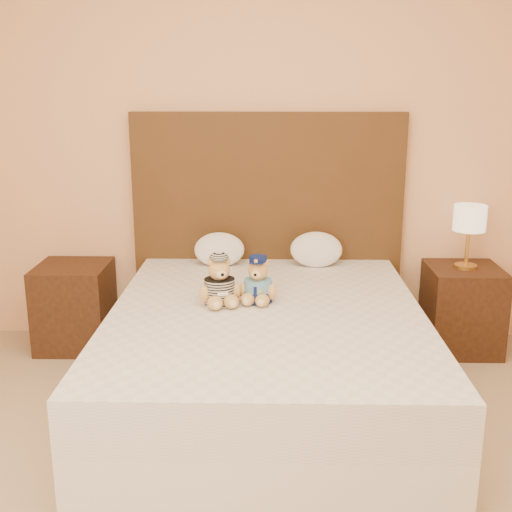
{
  "coord_description": "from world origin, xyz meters",
  "views": [
    {
      "loc": [
        0.01,
        -1.91,
        1.67
      ],
      "look_at": [
        -0.06,
        1.45,
        0.77
      ],
      "focal_mm": 45.0,
      "sensor_mm": 36.0,
      "label": 1
    }
  ],
  "objects": [
    {
      "name": "pillow_left",
      "position": [
        -0.31,
        2.03,
        0.66
      ],
      "size": [
        0.32,
        0.21,
        0.22
      ],
      "primitive_type": "ellipsoid",
      "color": "white",
      "rests_on": "bed"
    },
    {
      "name": "teddy_police",
      "position": [
        -0.05,
        1.32,
        0.67
      ],
      "size": [
        0.25,
        0.24,
        0.25
      ],
      "primitive_type": null,
      "rotation": [
        0.0,
        0.0,
        -0.2
      ],
      "color": "#BD8149",
      "rests_on": "bed"
    },
    {
      "name": "pillow_right",
      "position": [
        0.31,
        2.03,
        0.67
      ],
      "size": [
        0.33,
        0.21,
        0.23
      ],
      "primitive_type": "ellipsoid",
      "color": "white",
      "rests_on": "bed"
    },
    {
      "name": "room_walls",
      "position": [
        0.0,
        0.46,
        1.81
      ],
      "size": [
        4.04,
        4.52,
        2.72
      ],
      "color": "#F0B583",
      "rests_on": "ground"
    },
    {
      "name": "nightstand_left",
      "position": [
        -1.25,
        2.0,
        0.28
      ],
      "size": [
        0.45,
        0.45,
        0.55
      ],
      "primitive_type": "cube",
      "color": "#3D2313",
      "rests_on": "ground"
    },
    {
      "name": "nightstand_right",
      "position": [
        1.25,
        2.0,
        0.28
      ],
      "size": [
        0.45,
        0.45,
        0.55
      ],
      "primitive_type": "cube",
      "color": "#3D2313",
      "rests_on": "ground"
    },
    {
      "name": "bed",
      "position": [
        0.0,
        1.2,
        0.28
      ],
      "size": [
        1.6,
        2.0,
        0.55
      ],
      "color": "white",
      "rests_on": "ground"
    },
    {
      "name": "teddy_prisoner",
      "position": [
        -0.25,
        1.27,
        0.68
      ],
      "size": [
        0.29,
        0.28,
        0.26
      ],
      "primitive_type": null,
      "rotation": [
        0.0,
        0.0,
        0.32
      ],
      "color": "#BD8149",
      "rests_on": "bed"
    },
    {
      "name": "headboard",
      "position": [
        0.0,
        2.21,
        0.75
      ],
      "size": [
        1.75,
        0.08,
        1.5
      ],
      "primitive_type": "cube",
      "color": "#482C15",
      "rests_on": "ground"
    },
    {
      "name": "lamp",
      "position": [
        1.25,
        2.0,
        0.85
      ],
      "size": [
        0.2,
        0.2,
        0.4
      ],
      "color": "gold",
      "rests_on": "nightstand_right"
    }
  ]
}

